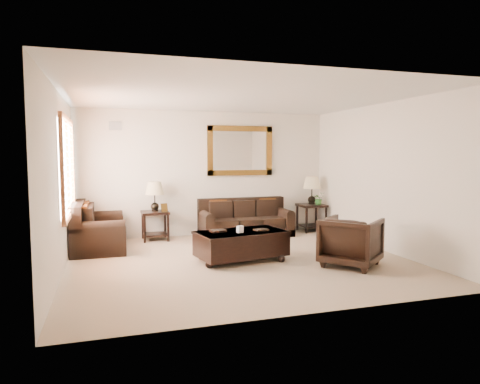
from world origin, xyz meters
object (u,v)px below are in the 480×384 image
object	(u,v)px
armchair	(351,239)
sofa	(245,222)
loveseat	(95,232)
end_table_left	(155,202)
coffee_table	(241,242)
end_table_right	(312,196)

from	to	relation	value
armchair	sofa	bearing A→B (deg)	-24.24
sofa	loveseat	xyz separation A→B (m)	(-3.09, -0.46, 0.03)
loveseat	end_table_left	distance (m)	1.36
end_table_left	coffee_table	world-z (taller)	end_table_left
coffee_table	loveseat	bearing A→B (deg)	134.64
end_table_left	end_table_right	xyz separation A→B (m)	(3.56, -0.01, 0.04)
end_table_left	armchair	distance (m)	4.09
end_table_left	loveseat	bearing A→B (deg)	-155.14
end_table_left	armchair	world-z (taller)	end_table_left
loveseat	armchair	world-z (taller)	loveseat
end_table_left	sofa	bearing A→B (deg)	-2.24
sofa	end_table_right	world-z (taller)	end_table_right
end_table_right	sofa	bearing A→B (deg)	-177.76
sofa	end_table_left	bearing A→B (deg)	177.76
sofa	coffee_table	size ratio (longest dim) A/B	1.24
sofa	end_table_right	distance (m)	1.72
coffee_table	end_table_left	bearing A→B (deg)	108.12
loveseat	end_table_left	world-z (taller)	end_table_left
coffee_table	armchair	world-z (taller)	armchair
sofa	coffee_table	xyz separation A→B (m)	(-0.75, -2.10, 0.02)
coffee_table	armchair	size ratio (longest dim) A/B	1.85
armchair	end_table_left	bearing A→B (deg)	2.56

